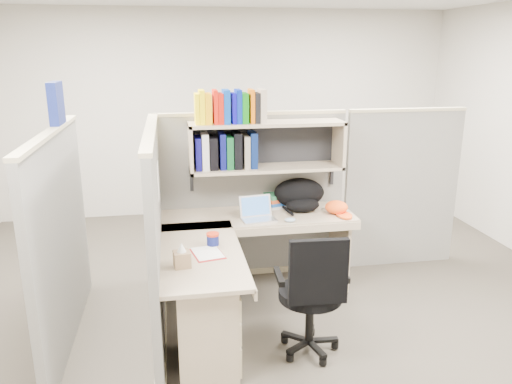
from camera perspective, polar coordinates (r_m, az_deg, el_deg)
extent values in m
plane|color=#332F27|center=(4.34, 1.59, -14.20)|extent=(6.00, 6.00, 0.00)
plane|color=#B4AFA2|center=(6.77, -3.41, 8.90)|extent=(6.00, 0.00, 6.00)
cube|color=#5E5E59|center=(4.84, -0.44, -0.62)|extent=(1.80, 0.06, 1.60)
cube|color=tan|center=(4.67, -0.47, 9.00)|extent=(1.80, 0.08, 0.03)
cube|color=#5E5E59|center=(3.93, -11.33, -4.95)|extent=(0.06, 1.80, 1.60)
cube|color=tan|center=(3.72, -12.02, 6.85)|extent=(0.08, 1.80, 0.03)
cube|color=#5E5E59|center=(4.02, -21.40, -5.32)|extent=(0.06, 1.80, 1.60)
cube|color=#5E5E59|center=(5.31, 16.29, 0.23)|extent=(1.20, 0.06, 1.60)
cube|color=navy|center=(4.13, -21.88, 9.39)|extent=(0.07, 0.27, 0.32)
cube|color=white|center=(3.95, -11.13, 1.27)|extent=(0.00, 0.21, 0.28)
cube|color=tan|center=(4.51, 1.22, 7.84)|extent=(1.40, 0.34, 0.03)
cube|color=tan|center=(4.58, 1.19, 2.76)|extent=(1.40, 0.34, 0.03)
cube|color=tan|center=(4.46, -7.49, 4.95)|extent=(0.03, 0.34, 0.44)
cube|color=tan|center=(4.72, 9.44, 5.47)|extent=(0.03, 0.34, 0.44)
cube|color=black|center=(4.69, 0.83, 5.63)|extent=(1.38, 0.01, 0.41)
cube|color=#FFDF05|center=(4.39, -6.79, 9.42)|extent=(0.03, 0.20, 0.26)
cube|color=#FFDE05|center=(4.39, -6.23, 9.64)|extent=(0.05, 0.20, 0.29)
cube|color=#EAA304|center=(4.40, -5.52, 9.47)|extent=(0.06, 0.20, 0.26)
cube|color=red|center=(4.40, -4.70, 9.69)|extent=(0.04, 0.20, 0.29)
cube|color=#B01207|center=(4.41, -4.13, 9.52)|extent=(0.05, 0.20, 0.26)
cube|color=#05389C|center=(4.41, -3.44, 9.73)|extent=(0.06, 0.20, 0.29)
cube|color=#090596|center=(4.42, -2.61, 9.56)|extent=(0.04, 0.20, 0.26)
cube|color=navy|center=(4.42, -2.06, 9.77)|extent=(0.04, 0.20, 0.29)
cube|color=#07680C|center=(4.43, -1.37, 9.59)|extent=(0.06, 0.20, 0.26)
cube|color=#D45D04|center=(4.44, -0.55, 9.80)|extent=(0.04, 0.20, 0.29)
cube|color=black|center=(4.45, 0.00, 9.62)|extent=(0.05, 0.20, 0.26)
cube|color=tan|center=(4.46, 0.68, 9.82)|extent=(0.06, 0.20, 0.29)
cube|color=#09074F|center=(4.49, -6.65, 4.47)|extent=(0.05, 0.24, 0.29)
cube|color=#B9B9B9|center=(4.49, -5.87, 4.69)|extent=(0.06, 0.24, 0.32)
cube|color=black|center=(4.50, -4.95, 4.54)|extent=(0.07, 0.24, 0.29)
cube|color=#070A4A|center=(4.51, -3.91, 4.77)|extent=(0.05, 0.24, 0.32)
cube|color=#0A461E|center=(4.51, -3.12, 4.62)|extent=(0.06, 0.24, 0.29)
cube|color=black|center=(4.52, -2.21, 4.84)|extent=(0.07, 0.24, 0.32)
cube|color=gray|center=(4.54, -1.18, 4.69)|extent=(0.05, 0.24, 0.29)
cube|color=#071747|center=(4.54, -0.41, 4.90)|extent=(0.06, 0.24, 0.32)
cube|color=tan|center=(4.56, 0.24, -2.81)|extent=(1.74, 0.60, 0.03)
cube|color=tan|center=(3.78, -6.28, -6.99)|extent=(0.60, 1.34, 0.03)
cube|color=tan|center=(4.29, 0.95, -4.53)|extent=(1.74, 0.02, 0.07)
cube|color=tan|center=(3.82, -1.73, -7.21)|extent=(0.02, 1.34, 0.07)
cube|color=tan|center=(3.63, -5.71, -14.58)|extent=(0.40, 0.55, 0.68)
cube|color=tan|center=(3.55, -2.36, -11.57)|extent=(0.02, 0.50, 0.16)
cube|color=tan|center=(3.64, -2.32, -14.08)|extent=(0.02, 0.50, 0.16)
cube|color=tan|center=(3.76, -2.28, -16.99)|extent=(0.02, 0.50, 0.22)
cube|color=#B2B2B7|center=(3.56, -2.19, -11.56)|extent=(0.01, 0.12, 0.01)
cube|color=tan|center=(4.91, 9.46, -6.18)|extent=(0.03, 0.55, 0.70)
cylinder|color=navy|center=(3.87, -4.96, -5.48)|extent=(0.09, 0.09, 0.08)
cylinder|color=red|center=(3.85, -4.97, -4.83)|extent=(0.10, 0.10, 0.02)
ellipsoid|color=#85A3BD|center=(4.38, 3.93, -3.20)|extent=(0.10, 0.07, 0.04)
cylinder|color=silver|center=(4.71, -0.59, -1.38)|extent=(0.08, 0.08, 0.10)
cylinder|color=black|center=(3.72, 6.23, -11.51)|extent=(0.46, 0.46, 0.07)
cube|color=black|center=(3.41, 7.15, -9.06)|extent=(0.41, 0.07, 0.46)
cylinder|color=black|center=(3.81, 6.14, -14.07)|extent=(0.06, 0.06, 0.40)
cylinder|color=black|center=(3.93, 6.04, -17.00)|extent=(0.44, 0.44, 0.10)
cube|color=black|center=(3.61, 2.65, -9.62)|extent=(0.06, 0.26, 0.04)
cube|color=black|center=(3.70, 9.85, -9.14)|extent=(0.06, 0.26, 0.04)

